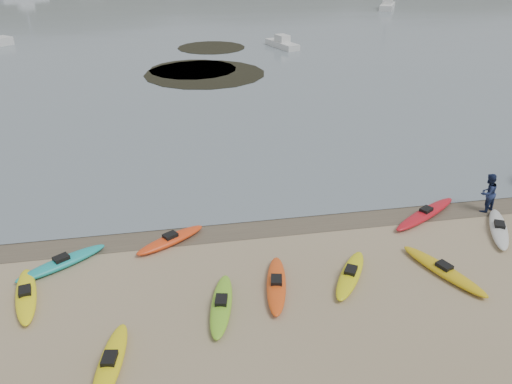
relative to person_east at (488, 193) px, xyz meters
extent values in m
plane|color=tan|center=(-10.62, 0.90, -0.94)|extent=(600.00, 600.00, 0.00)
plane|color=brown|center=(-10.62, 0.60, -0.93)|extent=(60.00, 60.00, 0.00)
ellipsoid|color=gold|center=(-4.37, -4.19, -0.77)|extent=(2.09, 3.83, 0.34)
ellipsoid|color=#80CE29|center=(-12.84, -4.67, -0.77)|extent=(1.39, 3.43, 0.34)
ellipsoid|color=teal|center=(-18.59, -1.09, -0.77)|extent=(3.39, 2.56, 0.34)
ellipsoid|color=#EF4F14|center=(-10.75, -3.91, -0.77)|extent=(1.43, 3.51, 0.34)
ellipsoid|color=silver|center=(-0.49, -1.83, -0.77)|extent=(2.29, 3.48, 0.34)
ellipsoid|color=yellow|center=(-16.37, -6.70, -0.77)|extent=(1.25, 3.45, 0.34)
ellipsoid|color=#FFEF15|center=(-19.52, -2.94, -0.77)|extent=(1.38, 3.41, 0.34)
ellipsoid|color=#F34215|center=(-14.42, -0.19, -0.77)|extent=(3.11, 2.34, 0.34)
ellipsoid|color=yellow|center=(-7.92, -3.83, -0.77)|extent=(2.37, 3.12, 0.34)
ellipsoid|color=red|center=(-2.96, -0.05, -0.77)|extent=(4.19, 2.91, 0.34)
imported|color=navy|center=(0.00, 0.00, 0.00)|extent=(1.10, 0.99, 1.87)
cylinder|color=black|center=(-11.42, 30.34, -0.91)|extent=(8.37, 8.37, 0.04)
cylinder|color=black|center=(-10.45, 28.42, -0.91)|extent=(11.23, 11.23, 0.04)
cylinder|color=black|center=(-8.61, 40.60, -0.91)|extent=(7.75, 7.75, 0.04)
cube|color=silver|center=(-0.57, 39.26, -0.56)|extent=(3.07, 5.61, 0.76)
cube|color=silver|center=(25.60, 69.78, -0.42)|extent=(5.37, 7.49, 1.04)
ellipsoid|color=#384235|center=(-55.62, 195.90, -18.94)|extent=(220.00, 120.00, 80.00)
ellipsoid|color=#384235|center=(24.38, 190.90, -16.24)|extent=(200.00, 110.00, 68.00)
ellipsoid|color=#384235|center=(109.38, 200.90, -18.04)|extent=(230.00, 130.00, 76.00)
camera|label=1|loc=(-14.08, -18.04, 10.41)|focal=35.00mm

